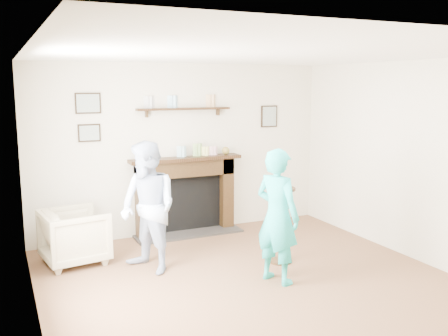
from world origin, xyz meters
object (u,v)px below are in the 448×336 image
at_px(pedestal_table, 281,210).
at_px(man, 150,271).
at_px(woman, 276,281).
at_px(armchair, 76,263).

bearing_deg(pedestal_table, man, 166.20).
height_order(woman, pedestal_table, pedestal_table).
bearing_deg(pedestal_table, woman, -125.08).
bearing_deg(armchair, woman, -136.79).
height_order(armchair, woman, woman).
bearing_deg(pedestal_table, armchair, 155.86).
relative_size(armchair, man, 0.48).
relative_size(armchair, woman, 0.49).
xyz_separation_m(armchair, pedestal_table, (2.33, -1.05, 0.67)).
distance_m(man, pedestal_table, 1.76).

